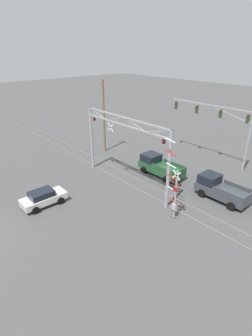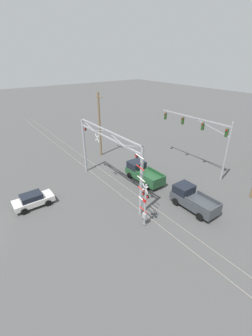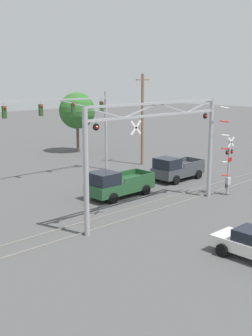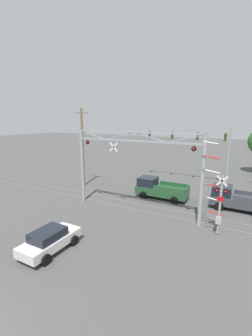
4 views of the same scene
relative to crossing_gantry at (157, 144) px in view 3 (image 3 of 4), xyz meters
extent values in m
cube|color=gray|center=(0.01, 0.28, -4.50)|extent=(80.00, 0.08, 0.10)
cube|color=gray|center=(0.01, 1.72, -4.50)|extent=(80.00, 0.08, 0.10)
cylinder|color=#9EA0A5|center=(-5.71, 0.00, -0.97)|extent=(0.30, 0.30, 7.16)
cylinder|color=#9EA0A5|center=(5.73, 0.00, -0.97)|extent=(0.30, 0.30, 7.16)
cube|color=#9EA0A5|center=(0.01, 0.00, 1.81)|extent=(11.74, 0.14, 0.14)
cube|color=#9EA0A5|center=(0.01, 0.00, 2.54)|extent=(11.74, 0.14, 0.14)
cube|color=#9EA0A5|center=(-4.28, 0.00, 2.17)|extent=(2.88, 0.08, 0.80)
cube|color=#9EA0A5|center=(-1.42, 0.00, 2.17)|extent=(2.88, 0.08, 0.80)
cube|color=#9EA0A5|center=(1.44, 0.00, 2.17)|extent=(2.88, 0.08, 0.80)
cube|color=#9EA0A5|center=(4.30, 0.00, 2.17)|extent=(2.88, 0.08, 0.80)
cylinder|color=black|center=(-4.96, 0.00, 1.45)|extent=(0.38, 0.10, 0.38)
sphere|color=red|center=(-4.96, -0.07, 1.45)|extent=(0.18, 0.18, 0.18)
cylinder|color=#9EA0A5|center=(-4.96, 0.00, 1.69)|extent=(0.04, 0.04, 0.10)
cylinder|color=black|center=(4.98, 0.00, 1.45)|extent=(0.38, 0.10, 0.38)
sphere|color=red|center=(4.98, -0.07, 1.45)|extent=(0.18, 0.18, 0.18)
cylinder|color=#9EA0A5|center=(4.98, 0.00, 1.69)|extent=(0.04, 0.04, 0.10)
cube|color=white|center=(-1.99, -0.10, 1.19)|extent=(0.88, 0.03, 0.88)
cube|color=white|center=(-1.99, -0.10, 1.19)|extent=(0.88, 0.03, 0.88)
cylinder|color=black|center=(-1.99, -0.12, 1.19)|extent=(0.04, 0.04, 0.02)
cylinder|color=#9EA0A5|center=(7.18, -0.70, -2.37)|extent=(0.16, 0.16, 4.36)
cylinder|color=#59595B|center=(7.18, -0.70, -4.50)|extent=(0.35, 0.35, 0.10)
cube|color=white|center=(7.18, -0.81, -0.54)|extent=(0.78, 0.03, 0.78)
cube|color=white|center=(7.18, -0.81, -0.54)|extent=(0.78, 0.03, 0.78)
cylinder|color=black|center=(7.18, -0.83, -0.54)|extent=(0.04, 0.04, 0.02)
cylinder|color=black|center=(6.90, -0.70, -1.29)|extent=(0.32, 0.09, 0.32)
sphere|color=red|center=(6.90, -0.76, -1.29)|extent=(0.16, 0.16, 0.16)
cylinder|color=black|center=(7.46, -0.70, -1.29)|extent=(0.32, 0.09, 0.32)
sphere|color=red|center=(7.46, -0.76, -1.29)|extent=(0.16, 0.16, 0.16)
cube|color=#9EA0A5|center=(7.18, -0.70, -1.29)|extent=(0.64, 0.06, 0.06)
cube|color=red|center=(7.18, -0.80, -1.84)|extent=(0.44, 0.02, 0.32)
cube|color=#B2B2B7|center=(7.18, -0.70, -3.50)|extent=(0.36, 0.28, 0.56)
cylinder|color=red|center=(6.93, -0.70, -3.00)|extent=(1.02, 0.09, 0.23)
cylinder|color=white|center=(6.79, -0.70, -1.99)|extent=(1.02, 0.09, 0.23)
cylinder|color=red|center=(6.65, -0.70, -0.99)|extent=(1.02, 0.09, 0.23)
cylinder|color=white|center=(6.51, -0.70, 0.02)|extent=(1.02, 0.09, 0.23)
cylinder|color=red|center=(6.37, -0.70, 1.02)|extent=(1.02, 0.09, 0.23)
cylinder|color=white|center=(6.23, -0.70, 2.03)|extent=(1.02, 0.09, 0.23)
cube|color=#3F3F42|center=(7.05, -0.70, -3.85)|extent=(0.24, 0.12, 0.36)
cylinder|color=#9EA0A5|center=(6.53, 12.44, -0.84)|extent=(0.24, 0.24, 7.41)
cube|color=#9EA0A5|center=(1.12, 12.44, 2.26)|extent=(10.83, 0.14, 0.14)
cube|color=#9EA0A5|center=(3.82, 12.44, 1.66)|extent=(5.43, 0.08, 1.28)
cylinder|color=#9EA0A5|center=(-3.80, 12.44, 2.11)|extent=(0.04, 0.04, 0.30)
cube|color=#28471E|center=(-3.80, 12.44, 1.49)|extent=(0.30, 0.26, 0.96)
sphere|color=red|center=(-3.80, 12.27, 1.83)|extent=(0.18, 0.18, 0.18)
cylinder|color=#9EA0A5|center=(-0.52, 12.44, 2.11)|extent=(0.04, 0.04, 0.30)
cube|color=#28471E|center=(-0.52, 12.44, 1.49)|extent=(0.30, 0.26, 0.96)
sphere|color=red|center=(-0.52, 12.27, 1.83)|extent=(0.18, 0.18, 0.18)
cylinder|color=#9EA0A5|center=(2.76, 12.44, 2.11)|extent=(0.04, 0.04, 0.30)
cube|color=#28471E|center=(2.76, 12.44, 1.49)|extent=(0.30, 0.26, 0.96)
sphere|color=red|center=(2.76, 12.27, 1.83)|extent=(0.18, 0.18, 0.18)
cylinder|color=#9EA0A5|center=(6.03, 12.44, 2.11)|extent=(0.04, 0.04, 0.30)
cube|color=#28471E|center=(6.03, 12.44, 1.49)|extent=(0.30, 0.26, 0.96)
sphere|color=red|center=(6.03, 12.27, 1.83)|extent=(0.18, 0.18, 0.18)
cube|color=#23512D|center=(1.04, 4.53, -3.76)|extent=(5.32, 2.05, 0.80)
cube|color=black|center=(-0.57, 4.53, -2.92)|extent=(1.80, 1.88, 0.88)
cube|color=#23512D|center=(2.04, 3.55, -3.16)|extent=(3.12, 0.08, 0.40)
cube|color=#23512D|center=(2.04, 5.52, -3.16)|extent=(3.12, 0.08, 0.40)
cube|color=#23512D|center=(3.65, 4.53, -3.16)|extent=(0.10, 1.97, 0.40)
cylinder|color=black|center=(-0.61, 3.50, -4.16)|extent=(0.77, 0.24, 0.77)
cylinder|color=black|center=(-0.61, 5.57, -4.16)|extent=(0.77, 0.24, 0.77)
cylinder|color=black|center=(2.69, 3.50, -4.16)|extent=(0.77, 0.24, 0.77)
cylinder|color=black|center=(2.69, 5.57, -4.16)|extent=(0.77, 0.24, 0.77)
cube|color=#3D4247|center=(8.27, 4.97, -3.76)|extent=(4.90, 2.05, 0.80)
cube|color=black|center=(6.80, 4.97, -2.92)|extent=(1.66, 1.88, 0.88)
cube|color=#3D4247|center=(9.20, 3.99, -3.16)|extent=(2.84, 0.08, 0.40)
cube|color=#3D4247|center=(9.20, 5.95, -3.16)|extent=(2.84, 0.08, 0.40)
cube|color=#3D4247|center=(10.67, 4.97, -3.16)|extent=(0.10, 1.97, 0.40)
cylinder|color=black|center=(6.76, 3.93, -4.16)|extent=(0.77, 0.24, 0.77)
cylinder|color=black|center=(6.76, 6.00, -4.16)|extent=(0.77, 0.24, 0.77)
cylinder|color=black|center=(9.79, 3.93, -4.16)|extent=(0.77, 0.24, 0.77)
cylinder|color=black|center=(9.79, 6.00, -4.16)|extent=(0.77, 0.24, 0.77)
cylinder|color=black|center=(-2.70, -6.84, -4.22)|extent=(0.24, 0.66, 0.66)
cylinder|color=black|center=(-0.97, -6.84, -4.22)|extent=(0.24, 0.66, 0.66)
cylinder|color=brown|center=(10.71, 11.69, -0.02)|extent=(0.28, 0.28, 9.05)
cube|color=brown|center=(10.71, 11.69, 3.90)|extent=(1.80, 0.12, 0.12)
cylinder|color=silver|center=(9.89, 11.69, 4.00)|extent=(0.08, 0.08, 0.12)
cylinder|color=silver|center=(11.53, 11.69, 4.00)|extent=(0.08, 0.08, 0.12)
cylinder|color=brown|center=(10.47, 22.06, -2.83)|extent=(0.32, 0.32, 3.44)
sphere|color=#2D6628|center=(10.47, 22.06, 0.36)|extent=(4.22, 4.22, 4.22)
camera|label=1|loc=(18.36, -15.79, 8.49)|focal=28.00mm
camera|label=2|loc=(19.23, -11.65, 9.56)|focal=24.00mm
camera|label=3|loc=(-19.48, -17.56, 4.02)|focal=45.00mm
camera|label=4|loc=(8.49, -17.01, 3.62)|focal=24.00mm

